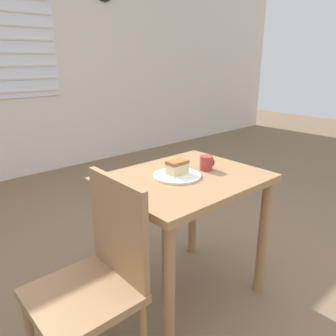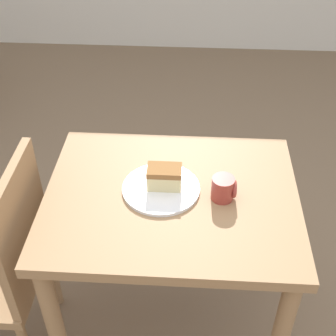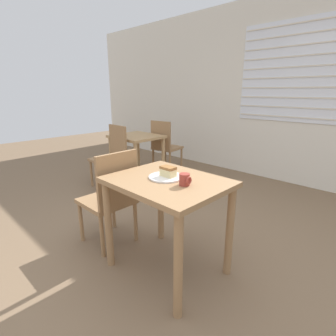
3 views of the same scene
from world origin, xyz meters
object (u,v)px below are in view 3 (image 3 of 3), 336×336
plate (166,177)px  coffee_mug (185,180)px  dining_table_near (168,197)px  chair_far_opposite (165,145)px  dining_table_far (137,143)px  chair_far_corner (112,154)px  cake_slice (168,171)px  chair_near_window (111,196)px

plate → coffee_mug: 0.22m
dining_table_near → chair_far_opposite: 2.74m
dining_table_far → chair_far_corner: 0.55m
dining_table_far → coffee_mug: 2.65m
dining_table_far → cake_slice: cake_slice is taller
dining_table_near → dining_table_far: 2.49m
dining_table_near → chair_far_corner: (-2.00, 0.84, -0.15)m
cake_slice → chair_far_opposite: bearing=135.4°
chair_near_window → chair_far_opposite: bearing=-146.9°
chair_near_window → chair_far_corner: same height
chair_near_window → chair_far_opposite: size_ratio=1.00×
dining_table_far → chair_far_corner: size_ratio=0.83×
dining_table_near → chair_near_window: 0.65m
coffee_mug → plate: bearing=172.7°
chair_far_opposite → dining_table_far: bearing=68.9°
plate → coffee_mug: (0.21, -0.03, 0.04)m
dining_table_near → coffee_mug: bearing=-1.7°
dining_table_near → coffee_mug: (0.17, -0.01, 0.18)m
chair_far_corner → plate: size_ratio=3.45×
chair_far_corner → coffee_mug: (2.18, -0.85, 0.33)m
chair_far_corner → chair_far_opposite: size_ratio=1.00×
chair_far_corner → dining_table_far: bearing=97.6°
dining_table_near → plate: 0.15m
chair_far_corner → coffee_mug: 2.36m
chair_far_corner → coffee_mug: bearing=-20.7°
plate → coffee_mug: size_ratio=3.18×
chair_near_window → coffee_mug: bearing=96.4°
dining_table_near → cake_slice: cake_slice is taller
dining_table_far → coffee_mug: size_ratio=9.09×
chair_near_window → coffee_mug: size_ratio=10.95×
plate → dining_table_far: bearing=146.2°
dining_table_near → chair_far_opposite: chair_far_opposite is taller
chair_near_window → cake_slice: (0.60, 0.13, 0.34)m
dining_table_near → cake_slice: 0.19m
dining_table_far → dining_table_near: bearing=-33.8°
dining_table_far → chair_near_window: (1.44, -1.48, -0.09)m
chair_near_window → plate: 0.67m
plate → coffee_mug: bearing=-7.3°
dining_table_near → chair_near_window: chair_near_window is taller
chair_far_opposite → chair_near_window: bearing=114.5°
chair_far_opposite → chair_far_corner: bearing=78.6°
dining_table_far → plate: 2.46m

